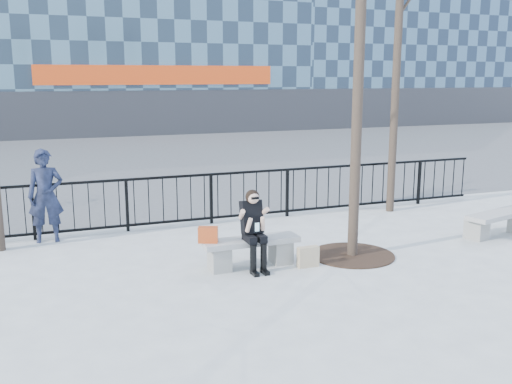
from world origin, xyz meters
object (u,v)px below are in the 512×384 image
object	(u,v)px
bench_second	(499,221)
seated_woman	(254,230)
bench_main	(251,249)
standing_man	(46,196)

from	to	relation	value
bench_second	seated_woman	xyz separation A→B (m)	(-5.29, -0.13, 0.37)
bench_main	seated_woman	bearing A→B (deg)	-90.00
bench_second	standing_man	size ratio (longest dim) A/B	0.92
bench_second	seated_woman	distance (m)	5.30
bench_second	standing_man	world-z (taller)	standing_man
bench_main	seated_woman	distance (m)	0.40
bench_main	standing_man	distance (m)	4.26
bench_main	bench_second	xyz separation A→B (m)	(5.29, -0.03, 0.00)
bench_main	bench_second	distance (m)	5.29
bench_second	standing_man	bearing A→B (deg)	147.37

